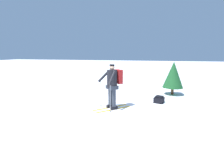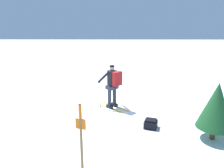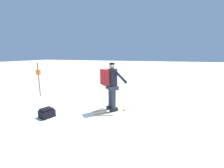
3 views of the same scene
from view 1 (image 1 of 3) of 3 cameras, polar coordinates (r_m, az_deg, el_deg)
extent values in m
plane|color=white|center=(6.86, -1.75, -8.37)|extent=(80.00, 80.00, 0.00)
cube|color=gold|center=(6.88, 0.63, -8.28)|extent=(1.17, 1.16, 0.01)
cube|color=black|center=(6.86, 0.63, -7.76)|extent=(0.29, 0.29, 0.12)
cylinder|color=#2D333D|center=(6.74, 0.64, -4.31)|extent=(0.15, 0.15, 0.73)
cube|color=gold|center=(7.11, -0.61, -7.65)|extent=(1.17, 1.16, 0.01)
cube|color=black|center=(7.09, -0.61, -7.15)|extent=(0.29, 0.29, 0.12)
cylinder|color=#2D333D|center=(6.97, -0.61, -3.80)|extent=(0.15, 0.15, 0.73)
cube|color=#2D333D|center=(6.77, 0.00, -1.04)|extent=(0.54, 0.54, 0.14)
cylinder|color=black|center=(6.71, 0.00, 1.75)|extent=(0.39, 0.39, 0.67)
sphere|color=tan|center=(6.66, 0.00, 5.44)|extent=(0.20, 0.20, 0.20)
cylinder|color=black|center=(6.66, 0.00, 6.16)|extent=(0.19, 0.19, 0.06)
cube|color=maroon|center=(6.86, 2.05, 2.46)|extent=(0.40, 0.40, 0.54)
cylinder|color=#B2B7BC|center=(6.39, -0.59, -4.45)|extent=(0.02, 0.02, 1.14)
cylinder|color=black|center=(6.53, -0.58, -8.79)|extent=(0.07, 0.07, 0.01)
cylinder|color=black|center=(6.36, -0.02, 2.03)|extent=(0.50, 0.21, 0.50)
cylinder|color=#B2B7BC|center=(7.00, -3.66, -3.15)|extent=(0.02, 0.02, 1.14)
cylinder|color=black|center=(7.13, -3.61, -7.15)|extent=(0.07, 0.07, 0.01)
cylinder|color=black|center=(6.86, -2.59, 2.64)|extent=(0.21, 0.50, 0.50)
cube|color=black|center=(8.01, 15.10, -5.07)|extent=(0.51, 0.49, 0.24)
cube|color=black|center=(7.98, 15.15, -4.04)|extent=(0.42, 0.40, 0.06)
cylinder|color=#4C331E|center=(9.71, 19.08, -2.17)|extent=(0.14, 0.14, 0.38)
cone|color=#194C23|center=(9.57, 19.38, 2.90)|extent=(1.04, 1.04, 1.35)
camera|label=2|loc=(9.49, 61.45, 11.73)|focal=35.00mm
camera|label=3|loc=(11.88, -2.38, 9.57)|focal=24.00mm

